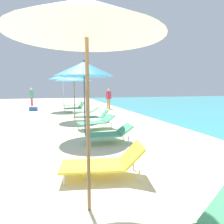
# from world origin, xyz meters

# --- Properties ---
(umbrella_fourth) EXTENTS (1.95, 1.95, 2.83)m
(umbrella_fourth) POSITION_xyz_m (-0.77, 11.97, 2.54)
(umbrella_fourth) COLOR olive
(umbrella_fourth) RESTS_ON ground
(lounger_fourth_shoreside) EXTENTS (1.63, 0.91, 0.63)m
(lounger_fourth_shoreside) POSITION_xyz_m (-0.32, 12.89, 0.29)
(lounger_fourth_shoreside) COLOR yellow
(lounger_fourth_shoreside) RESTS_ON ground
(umbrella_fifth) EXTENTS (2.05, 2.05, 2.63)m
(umbrella_fifth) POSITION_xyz_m (-0.20, 16.19, 2.32)
(umbrella_fifth) COLOR #4C4C51
(umbrella_fifth) RESTS_ON ground
(lounger_fifth_shoreside) EXTENTS (1.60, 0.93, 0.56)m
(lounger_fifth_shoreside) POSITION_xyz_m (0.41, 17.21, 0.31)
(lounger_fifth_shoreside) COLOR #4CA572
(lounger_fifth_shoreside) RESTS_ON ground
(lounger_fifth_inland) EXTENTS (1.44, 0.73, 0.56)m
(lounger_fifth_inland) POSITION_xyz_m (0.37, 15.05, 0.31)
(lounger_fifth_inland) COLOR #4CA572
(lounger_fifth_inland) RESTS_ON ground
(umbrella_sixth) EXTENTS (1.92, 1.92, 2.45)m
(umbrella_sixth) POSITION_xyz_m (-0.22, 19.80, 2.21)
(umbrella_sixth) COLOR olive
(umbrella_sixth) RESTS_ON ground
(lounger_sixth_shoreside) EXTENTS (1.62, 0.89, 0.57)m
(lounger_sixth_shoreside) POSITION_xyz_m (0.54, 20.74, 0.32)
(lounger_sixth_shoreside) COLOR #4CA572
(lounger_sixth_shoreside) RESTS_ON ground
(lounger_sixth_inland) EXTENTS (1.22, 0.61, 0.59)m
(lounger_sixth_inland) POSITION_xyz_m (0.76, 18.83, 0.29)
(lounger_sixth_inland) COLOR #4CA572
(lounger_sixth_inland) RESTS_ON ground
(umbrella_farthest) EXTENTS (2.09, 2.09, 2.76)m
(umbrella_farthest) POSITION_xyz_m (-0.61, 24.19, 2.50)
(umbrella_farthest) COLOR silver
(umbrella_farthest) RESTS_ON ground
(lounger_farthest_shoreside) EXTENTS (1.59, 0.86, 0.60)m
(lounger_farthest_shoreside) POSITION_xyz_m (0.13, 25.43, 0.33)
(lounger_farthest_shoreside) COLOR #4CA572
(lounger_farthest_shoreside) RESTS_ON ground
(lounger_farthest_inland) EXTENTS (1.48, 0.96, 0.68)m
(lounger_farthest_inland) POSITION_xyz_m (0.13, 23.25, 0.33)
(lounger_farthest_inland) COLOR #4CA572
(lounger_farthest_inland) RESTS_ON ground
(person_walking_near) EXTENTS (0.36, 0.42, 1.67)m
(person_walking_near) POSITION_xyz_m (-3.20, 27.75, 1.02)
(person_walking_near) COLOR #D8334C
(person_walking_near) RESTS_ON ground
(person_walking_mid) EXTENTS (0.42, 0.34, 1.61)m
(person_walking_mid) POSITION_xyz_m (2.91, 24.45, 0.97)
(person_walking_mid) COLOR orange
(person_walking_mid) RESTS_ON ground
(cooler_box) EXTENTS (0.63, 0.57, 0.34)m
(cooler_box) POSITION_xyz_m (-2.79, 24.76, 0.17)
(cooler_box) COLOR #2659B2
(cooler_box) RESTS_ON ground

